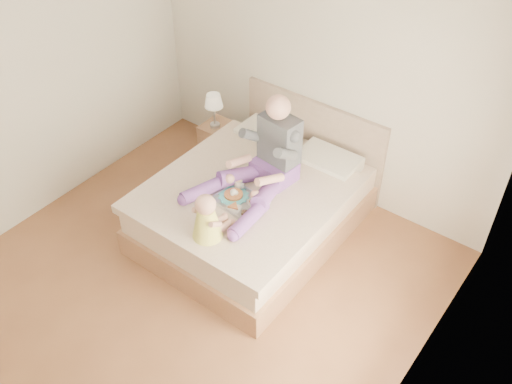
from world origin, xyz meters
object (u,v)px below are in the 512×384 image
Objects in this scene: adult at (265,161)px; tray at (241,199)px; nightstand at (221,144)px; baby at (208,219)px; bed at (258,202)px.

adult reaches higher than tray.
nightstand is 1.03× the size of tray.
nightstand is at bearing 156.84° from adult.
nightstand is 0.43× the size of adult.
nightstand is 1.11× the size of baby.
bed is 1.89× the size of adult.
adult is (0.09, -0.02, 0.56)m from bed.
bed is 4.42× the size of nightstand.
bed is 4.54× the size of tray.
bed is 0.57m from adult.
baby reaches higher than bed.
tray is 1.08× the size of baby.
baby is at bearing -81.18° from adult.
tray reaches higher than nightstand.
bed reaches higher than nightstand.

